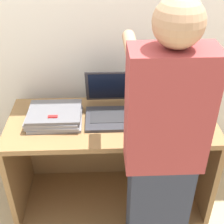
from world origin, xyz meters
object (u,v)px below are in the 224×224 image
Objects in this scene: laptop_stack_left at (55,116)px; person at (162,157)px; laptop_open at (111,108)px; laptop_stack_right at (167,113)px.

person is (0.62, -0.46, 0.04)m from laptop_stack_left.
laptop_open is 1.05× the size of laptop_stack_left.
laptop_stack_right is (0.74, 0.00, 0.00)m from laptop_stack_left.
laptop_stack_left is 1.01× the size of laptop_stack_right.
laptop_stack_left is 0.77m from person.
laptop_open is 0.38m from laptop_stack_left.
person reaches higher than laptop_open.
person is at bearing -64.28° from laptop_open.
laptop_stack_right is 0.21× the size of person.
laptop_stack_left and laptop_stack_right have the same top height.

